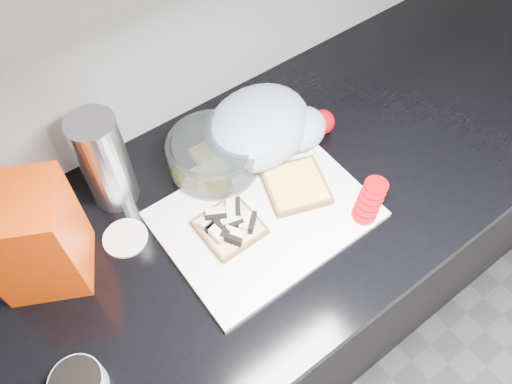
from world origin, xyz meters
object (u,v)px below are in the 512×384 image
(glass_bowl, at_px, (214,156))
(steel_canister, at_px, (105,162))
(bread_bag, at_px, (33,238))
(cutting_board, at_px, (265,215))

(glass_bowl, height_order, steel_canister, steel_canister)
(bread_bag, bearing_deg, steel_canister, 51.90)
(steel_canister, bearing_deg, cutting_board, -46.53)
(bread_bag, xyz_separation_m, steel_canister, (0.17, 0.08, -0.00))
(cutting_board, relative_size, bread_bag, 1.78)
(cutting_board, distance_m, steel_canister, 0.32)
(cutting_board, xyz_separation_m, steel_canister, (-0.21, 0.22, 0.10))
(cutting_board, relative_size, steel_canister, 1.85)
(cutting_board, xyz_separation_m, bread_bag, (-0.38, 0.14, 0.11))
(cutting_board, distance_m, glass_bowl, 0.16)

